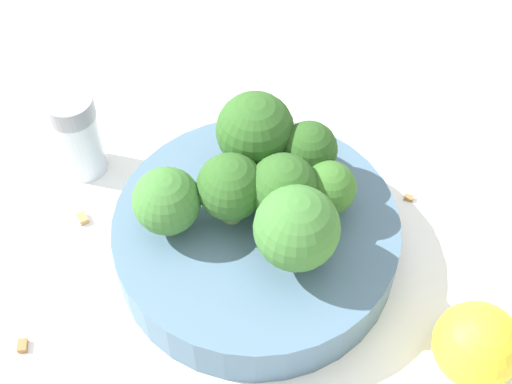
{
  "coord_description": "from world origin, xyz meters",
  "views": [
    {
      "loc": [
        -0.29,
        0.06,
        0.44
      ],
      "look_at": [
        0.0,
        0.0,
        0.07
      ],
      "focal_mm": 50.0,
      "sensor_mm": 36.0,
      "label": 1
    }
  ],
  "objects": [
    {
      "name": "broccoli_floret_0",
      "position": [
        0.01,
        0.06,
        0.07
      ],
      "size": [
        0.05,
        0.05,
        0.05
      ],
      "color": "#84AD66",
      "rests_on": "bowl"
    },
    {
      "name": "broccoli_floret_3",
      "position": [
        -0.0,
        -0.05,
        0.06
      ],
      "size": [
        0.04,
        0.04,
        0.05
      ],
      "color": "#8EB770",
      "rests_on": "bowl"
    },
    {
      "name": "almond_crumb_1",
      "position": [
        0.03,
        -0.13,
        0.0
      ],
      "size": [
        0.01,
        0.01,
        0.01
      ],
      "primitive_type": "cube",
      "rotation": [
        0.0,
        0.0,
        4.2
      ],
      "color": "olive",
      "rests_on": "ground_plane"
    },
    {
      "name": "broccoli_floret_4",
      "position": [
        0.03,
        -0.04,
        0.07
      ],
      "size": [
        0.04,
        0.04,
        0.05
      ],
      "color": "#7A9E5B",
      "rests_on": "bowl"
    },
    {
      "name": "almond_crumb_2",
      "position": [
        -0.04,
        0.17,
        0.0
      ],
      "size": [
        0.01,
        0.01,
        0.01
      ],
      "primitive_type": "cube",
      "rotation": [
        0.0,
        0.0,
        3.05
      ],
      "color": "olive",
      "rests_on": "ground_plane"
    },
    {
      "name": "lemon_wedge",
      "position": [
        -0.11,
        -0.12,
        0.03
      ],
      "size": [
        0.06,
        0.06,
        0.06
      ],
      "primitive_type": "sphere",
      "color": "yellow",
      "rests_on": "ground_plane"
    },
    {
      "name": "pepper_shaker",
      "position": [
        0.11,
        0.12,
        0.04
      ],
      "size": [
        0.04,
        0.04,
        0.08
      ],
      "color": "silver",
      "rests_on": "ground_plane"
    },
    {
      "name": "broccoli_floret_6",
      "position": [
        -0.04,
        -0.02,
        0.08
      ],
      "size": [
        0.06,
        0.06,
        0.07
      ],
      "color": "#7A9E5B",
      "rests_on": "bowl"
    },
    {
      "name": "bowl",
      "position": [
        0.0,
        0.0,
        0.02
      ],
      "size": [
        0.2,
        0.2,
        0.04
      ],
      "primitive_type": "cylinder",
      "color": "slate",
      "rests_on": "ground_plane"
    },
    {
      "name": "ground_plane",
      "position": [
        0.0,
        0.0,
        0.0
      ],
      "size": [
        3.0,
        3.0,
        0.0
      ],
      "primitive_type": "plane",
      "color": "white"
    },
    {
      "name": "broccoli_floret_5",
      "position": [
        0.05,
        -0.01,
        0.08
      ],
      "size": [
        0.06,
        0.06,
        0.07
      ],
      "color": "#84AD66",
      "rests_on": "bowl"
    },
    {
      "name": "almond_crumb_0",
      "position": [
        0.06,
        0.12,
        0.0
      ],
      "size": [
        0.01,
        0.01,
        0.01
      ],
      "primitive_type": "cube",
      "rotation": [
        0.0,
        0.0,
        3.46
      ],
      "color": "#AD7F4C",
      "rests_on": "ground_plane"
    },
    {
      "name": "broccoli_floret_1",
      "position": [
        -0.0,
        -0.02,
        0.07
      ],
      "size": [
        0.05,
        0.05,
        0.06
      ],
      "color": "#8EB770",
      "rests_on": "bowl"
    },
    {
      "name": "broccoli_floret_2",
      "position": [
        0.01,
        0.02,
        0.07
      ],
      "size": [
        0.05,
        0.05,
        0.06
      ],
      "color": "#84AD66",
      "rests_on": "bowl"
    }
  ]
}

